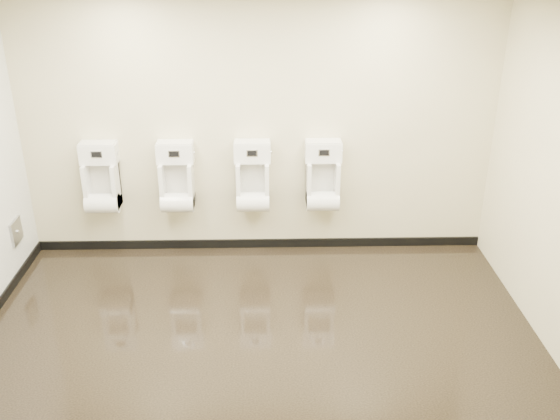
{
  "coord_description": "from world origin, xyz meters",
  "views": [
    {
      "loc": [
        0.08,
        -4.55,
        3.35
      ],
      "look_at": [
        0.2,
        0.55,
        1.01
      ],
      "focal_mm": 40.0,
      "sensor_mm": 36.0,
      "label": 1
    }
  ],
  "objects_px": {
    "urinal_1": "(177,182)",
    "urinal_2": "(253,181)",
    "access_panel": "(16,231)",
    "urinal_0": "(101,183)",
    "urinal_3": "(323,181)"
  },
  "relations": [
    {
      "from": "access_panel",
      "to": "urinal_1",
      "type": "height_order",
      "value": "urinal_1"
    },
    {
      "from": "access_panel",
      "to": "urinal_1",
      "type": "relative_size",
      "value": 0.34
    },
    {
      "from": "urinal_0",
      "to": "urinal_2",
      "type": "distance_m",
      "value": 1.61
    },
    {
      "from": "access_panel",
      "to": "urinal_1",
      "type": "distance_m",
      "value": 1.7
    },
    {
      "from": "urinal_2",
      "to": "urinal_3",
      "type": "bearing_deg",
      "value": 0.0
    },
    {
      "from": "urinal_0",
      "to": "urinal_3",
      "type": "xyz_separation_m",
      "value": [
        2.35,
        0.0,
        0.0
      ]
    },
    {
      "from": "urinal_1",
      "to": "urinal_2",
      "type": "relative_size",
      "value": 1.0
    },
    {
      "from": "urinal_0",
      "to": "urinal_3",
      "type": "bearing_deg",
      "value": 0.0
    },
    {
      "from": "urinal_0",
      "to": "access_panel",
      "type": "bearing_deg",
      "value": -152.74
    },
    {
      "from": "urinal_2",
      "to": "urinal_3",
      "type": "height_order",
      "value": "same"
    },
    {
      "from": "access_panel",
      "to": "urinal_0",
      "type": "height_order",
      "value": "urinal_0"
    },
    {
      "from": "urinal_0",
      "to": "urinal_2",
      "type": "xyz_separation_m",
      "value": [
        1.61,
        0.0,
        0.0
      ]
    },
    {
      "from": "urinal_1",
      "to": "urinal_2",
      "type": "height_order",
      "value": "same"
    },
    {
      "from": "access_panel",
      "to": "urinal_2",
      "type": "bearing_deg",
      "value": 9.82
    },
    {
      "from": "access_panel",
      "to": "urinal_3",
      "type": "distance_m",
      "value": 3.21
    }
  ]
}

